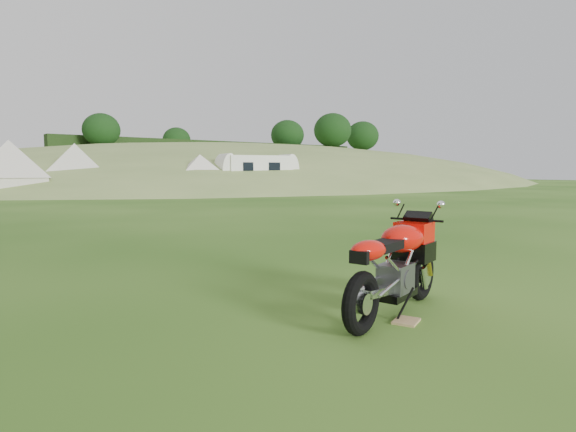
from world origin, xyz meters
TOP-DOWN VIEW (x-y plane):
  - ground at (0.00, 0.00)m, footprint 120.00×120.00m
  - hillside at (24.00, 40.00)m, footprint 80.00×64.00m
  - hedgerow at (24.00, 40.00)m, footprint 36.00×1.20m
  - sport_motorcycle at (-0.62, -1.92)m, footprint 1.80×0.85m
  - plywood_board at (-0.70, -2.12)m, footprint 0.30×0.28m
  - tent_left at (0.25, 21.90)m, footprint 3.54×3.54m
  - tent_mid at (3.52, 22.85)m, footprint 3.84×3.84m
  - tent_right at (9.01, 19.04)m, footprint 3.40×3.40m
  - caravan at (12.07, 17.95)m, footprint 4.97×3.13m

SIDE VIEW (x-z plane):
  - ground at x=0.00m, z-range 0.00..0.00m
  - hillside at x=24.00m, z-range -4.00..4.00m
  - hedgerow at x=24.00m, z-range -4.30..4.30m
  - plywood_board at x=-0.70m, z-range 0.00..0.02m
  - sport_motorcycle at x=-0.62m, z-range 0.00..1.05m
  - caravan at x=12.07m, z-range 0.00..2.16m
  - tent_right at x=9.01m, z-range 0.00..2.33m
  - tent_mid at x=3.52m, z-range 0.00..2.69m
  - tent_left at x=0.25m, z-range 0.00..2.70m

